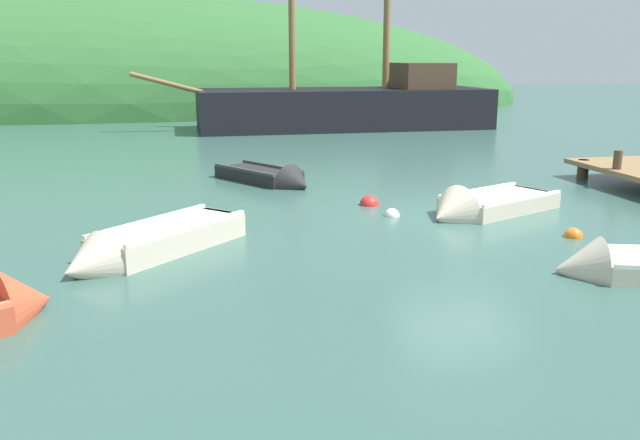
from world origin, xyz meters
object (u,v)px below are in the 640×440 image
(buoy_orange, at_px, (573,237))
(rowboat_center, at_px, (481,209))
(rowboat_far, at_px, (148,247))
(buoy_red, at_px, (369,205))
(buoy_white, at_px, (392,216))
(rowboat_portside, at_px, (271,179))
(sailing_ship, at_px, (347,114))

(buoy_orange, bearing_deg, rowboat_center, 112.66)
(rowboat_far, distance_m, buoy_red, 5.32)
(buoy_white, bearing_deg, rowboat_far, -158.88)
(rowboat_center, xyz_separation_m, buoy_white, (-1.81, 0.23, -0.10))
(rowboat_center, distance_m, rowboat_portside, 5.60)
(sailing_ship, height_order, buoy_white, sailing_ship)
(rowboat_center, relative_size, buoy_orange, 10.10)
(rowboat_far, relative_size, buoy_orange, 9.44)
(buoy_white, bearing_deg, rowboat_center, -7.15)
(rowboat_center, bearing_deg, sailing_ship, -119.47)
(sailing_ship, height_order, buoy_orange, sailing_ship)
(rowboat_portside, bearing_deg, buoy_red, -1.88)
(buoy_white, bearing_deg, buoy_orange, -39.78)
(rowboat_portside, height_order, buoy_red, rowboat_portside)
(rowboat_center, bearing_deg, buoy_orange, 88.30)
(buoy_orange, bearing_deg, rowboat_portside, 125.94)
(buoy_red, relative_size, buoy_orange, 1.28)
(rowboat_portside, distance_m, buoy_red, 3.40)
(rowboat_far, height_order, buoy_orange, rowboat_far)
(buoy_red, bearing_deg, rowboat_center, -33.43)
(rowboat_portside, xyz_separation_m, buoy_white, (1.86, -4.01, -0.09))
(rowboat_far, bearing_deg, sailing_ship, -158.51)
(rowboat_far, relative_size, buoy_red, 7.37)
(buoy_white, distance_m, buoy_red, 1.08)
(sailing_ship, relative_size, rowboat_portside, 4.99)
(rowboat_portside, relative_size, buoy_red, 7.38)
(rowboat_portside, relative_size, buoy_white, 10.01)
(rowboat_portside, bearing_deg, buoy_white, -7.10)
(sailing_ship, relative_size, rowboat_far, 4.99)
(rowboat_portside, relative_size, buoy_orange, 9.45)
(rowboat_center, distance_m, buoy_white, 1.82)
(sailing_ship, bearing_deg, buoy_red, 77.11)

